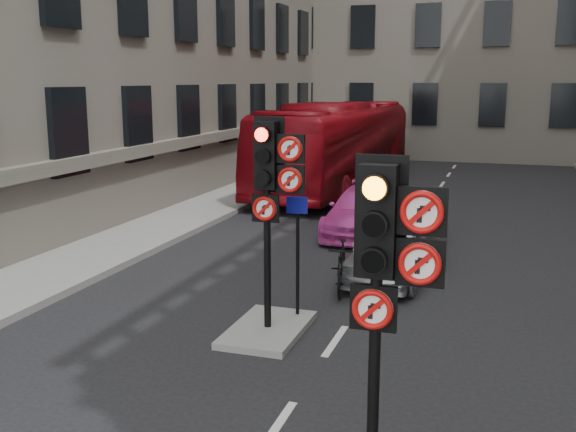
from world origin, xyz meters
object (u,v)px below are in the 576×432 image
Objects in this scene: info_sign at (297,239)px; signal_far at (272,178)px; car_silver at (394,248)px; car_white at (402,221)px; car_pink at (364,211)px; signal_near at (386,258)px; motorcyclist at (386,252)px; motorcycle at (342,267)px; bus_red at (337,146)px.

signal_far is at bearing -112.04° from info_sign.
car_white is at bearing 100.69° from car_silver.
signal_near is at bearing -78.22° from car_pink.
signal_far reaches higher than motorcyclist.
signal_near is 0.89× the size of car_white.
signal_far is 2.35× the size of motorcyclist.
car_silver is at bearing 70.67° from signal_far.
signal_near is 2.35× the size of motorcyclist.
info_sign is (0.21, 0.74, -1.19)m from signal_far.
info_sign is (-0.36, -1.89, 1.00)m from motorcycle.
car_silver is 0.96× the size of car_white.
motorcycle is at bearing -115.50° from car_silver.
signal_far is 1.65× the size of info_sign.
bus_red is 8.04× the size of motorcyclist.
signal_far is 2.08× the size of motorcycle.
car_white is 4.30m from motorcycle.
car_silver is at bearing -79.61° from car_white.
bus_red is (-3.94, 8.58, 1.04)m from car_white.
signal_far reaches higher than bus_red.
signal_near reaches higher than motorcyclist.
signal_near is 2.08× the size of motorcycle.
motorcycle is 2.16m from info_sign.
motorcyclist is (0.22, -3.68, 0.10)m from car_white.
bus_red is at bearing 119.69° from car_white.
motorcyclist is (1.49, -4.85, 0.12)m from car_pink.
motorcyclist is at bearing -67.62° from bus_red.
signal_far is at bearing -90.08° from car_pink.
bus_red is (-4.21, 11.43, 1.05)m from car_silver.
car_pink is at bearing 87.97° from motorcycle.
signal_far is at bearing -76.14° from bus_red.
motorcyclist reaches higher than car_silver.
info_sign is (-0.93, -6.14, 0.85)m from car_white.
signal_far is 0.89× the size of car_white.
car_white is 1.73m from car_pink.
signal_far is 0.29× the size of bus_red.
car_pink is at bearing 116.25° from car_silver.
signal_near reaches higher than info_sign.
bus_red is (-5.39, 19.46, -0.88)m from signal_near.
car_silver is at bearing -66.17° from bus_red.
signal_near is 0.81× the size of car_pink.
info_sign is (3.01, -14.72, -0.19)m from bus_red.
signal_near is 7.23m from motorcycle.
car_silver is (1.41, 4.03, -2.04)m from signal_far.
bus_red reaches higher than info_sign.
motorcyclist is 2.83m from info_sign.
signal_near is 7.53m from motorcyclist.
car_white is (-1.45, 10.88, -1.92)m from signal_near.
car_white is 0.92× the size of car_pink.
car_pink is at bearing 102.73° from signal_near.
signal_near is at bearing -77.37° from car_white.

